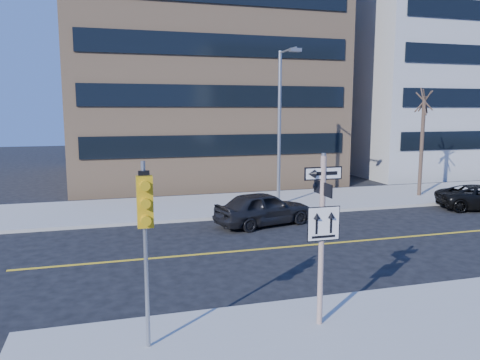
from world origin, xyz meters
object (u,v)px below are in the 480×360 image
object	(u,v)px
sign_pole	(322,230)
street_tree_west	(424,104)
traffic_signal	(145,217)
parked_car_a	(263,208)
streetlight_a	(281,118)

from	to	relation	value
sign_pole	street_tree_west	size ratio (longest dim) A/B	0.64
traffic_signal	street_tree_west	size ratio (longest dim) A/B	0.63
traffic_signal	parked_car_a	size ratio (longest dim) A/B	0.88
traffic_signal	parked_car_a	world-z (taller)	traffic_signal
sign_pole	streetlight_a	xyz separation A→B (m)	(4.00, 13.27, 2.32)
traffic_signal	street_tree_west	world-z (taller)	street_tree_west
traffic_signal	street_tree_west	distance (m)	22.14
sign_pole	traffic_signal	distance (m)	4.05
parked_car_a	streetlight_a	size ratio (longest dim) A/B	0.57
parked_car_a	sign_pole	bearing A→B (deg)	154.50
streetlight_a	street_tree_west	size ratio (longest dim) A/B	1.26
sign_pole	street_tree_west	bearing A→B (deg)	46.74
traffic_signal	parked_car_a	bearing A→B (deg)	59.56
sign_pole	streetlight_a	distance (m)	14.05
traffic_signal	streetlight_a	world-z (taller)	streetlight_a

